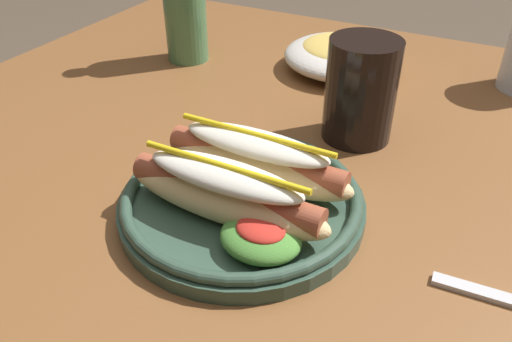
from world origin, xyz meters
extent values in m
cube|color=brown|center=(0.00, 0.00, 0.72)|extent=(1.18, 0.83, 0.04)
cylinder|color=brown|center=(-0.50, 0.33, 0.35)|extent=(0.06, 0.06, 0.70)
cylinder|color=#334C3D|center=(-0.07, -0.17, 0.75)|extent=(0.24, 0.24, 0.02)
torus|color=#334C3D|center=(-0.07, -0.17, 0.76)|extent=(0.23, 0.23, 0.01)
ellipsoid|color=#E0C184|center=(-0.07, -0.20, 0.78)|extent=(0.20, 0.05, 0.04)
cylinder|color=#9E4C33|center=(-0.07, -0.20, 0.78)|extent=(0.19, 0.03, 0.03)
ellipsoid|color=silver|center=(-0.07, -0.20, 0.80)|extent=(0.15, 0.04, 0.02)
cylinder|color=yellow|center=(-0.07, -0.20, 0.81)|extent=(0.16, 0.01, 0.01)
ellipsoid|color=#E0C184|center=(-0.07, -0.14, 0.78)|extent=(0.20, 0.05, 0.04)
cylinder|color=#9E4C33|center=(-0.07, -0.14, 0.78)|extent=(0.19, 0.03, 0.03)
ellipsoid|color=silver|center=(-0.07, -0.14, 0.80)|extent=(0.15, 0.04, 0.02)
cylinder|color=yellow|center=(-0.07, -0.14, 0.81)|extent=(0.16, 0.01, 0.01)
ellipsoid|color=#4C8C38|center=(-0.02, -0.22, 0.77)|extent=(0.07, 0.06, 0.02)
ellipsoid|color=red|center=(-0.02, -0.22, 0.78)|extent=(0.04, 0.04, 0.01)
cube|color=silver|center=(0.15, -0.17, 0.74)|extent=(0.09, 0.02, 0.00)
cylinder|color=black|center=(-0.02, 0.02, 0.80)|extent=(0.08, 0.08, 0.12)
cylinder|color=#4C7F51|center=(-0.34, 0.13, 0.83)|extent=(0.06, 0.06, 0.18)
ellipsoid|color=silver|center=(-0.10, 0.20, 0.76)|extent=(0.17, 0.17, 0.04)
ellipsoid|color=gold|center=(-0.10, 0.20, 0.78)|extent=(0.12, 0.12, 0.02)
camera|label=1|loc=(0.12, -0.51, 1.06)|focal=35.85mm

